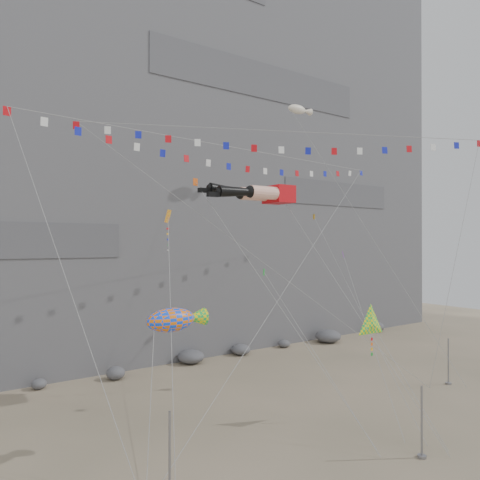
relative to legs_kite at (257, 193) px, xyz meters
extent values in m
plane|color=gray|center=(1.03, -5.05, -15.55)|extent=(120.00, 120.00, 0.00)
cube|color=slate|center=(1.03, 26.95, 9.45)|extent=(80.00, 28.00, 50.00)
cylinder|color=gray|center=(-11.61, -8.45, -13.59)|extent=(0.12, 0.12, 3.93)
cylinder|color=gray|center=(1.39, -13.03, -13.58)|extent=(0.12, 0.12, 3.94)
cylinder|color=gray|center=(15.14, -6.47, -13.64)|extent=(0.12, 0.12, 3.83)
cube|color=red|center=(2.09, -0.09, 0.01)|extent=(1.76, 2.35, 1.35)
cylinder|color=#FFB89F|center=(0.09, -0.67, 0.01)|extent=(2.32, 1.10, 0.99)
sphere|color=black|center=(-1.05, -0.61, 0.01)|extent=(0.91, 0.91, 0.91)
cone|color=black|center=(-2.39, -0.55, -0.07)|extent=(2.76, 0.96, 0.93)
cube|color=black|center=(-4.20, -0.46, -0.37)|extent=(0.90, 0.44, 0.33)
cylinder|color=#FFB89F|center=(0.16, 0.68, 0.01)|extent=(2.32, 1.10, 0.99)
sphere|color=black|center=(-0.98, 0.73, 0.01)|extent=(0.91, 0.91, 0.91)
cone|color=black|center=(-2.33, 0.80, 0.14)|extent=(2.77, 0.96, 0.99)
cube|color=black|center=(-4.14, 0.88, 0.04)|extent=(0.90, 0.44, 0.33)
cylinder|color=gray|center=(2.35, -7.03, -7.75)|extent=(0.03, 0.03, 20.82)
cube|color=gray|center=(2.60, -13.97, -15.50)|extent=(0.16, 0.16, 0.10)
cylinder|color=gray|center=(-5.88, -2.31, -5.60)|extent=(0.03, 0.03, 27.76)
cylinder|color=gray|center=(7.90, -3.61, -5.29)|extent=(0.03, 0.03, 23.28)
cube|color=gray|center=(12.87, -6.18, -15.50)|extent=(0.16, 0.16, 0.10)
cylinder|color=gray|center=(-10.15, -5.74, -8.81)|extent=(0.03, 0.03, 15.47)
cylinder|color=gray|center=(-11.33, -6.79, -11.76)|extent=(0.03, 0.03, 8.90)
cylinder|color=gray|center=(3.37, -10.73, -12.33)|extent=(0.03, 0.03, 8.43)
cube|color=gray|center=(3.22, -13.50, -15.50)|extent=(0.16, 0.16, 0.10)
cylinder|color=gray|center=(12.83, -0.55, -2.88)|extent=(0.03, 0.03, 29.70)
cube|color=gray|center=(15.29, -7.97, -15.50)|extent=(0.16, 0.16, 0.10)
cylinder|color=gray|center=(-2.25, -4.86, -7.43)|extent=(0.03, 0.03, 20.84)
cube|color=gray|center=(0.13, -11.00, -15.50)|extent=(0.16, 0.16, 0.10)
cylinder|color=gray|center=(4.94, -6.55, -10.12)|extent=(0.03, 0.03, 15.59)
cube|color=gray|center=(2.15, -11.45, -15.50)|extent=(0.16, 0.16, 0.10)
cylinder|color=gray|center=(-0.52, -6.66, -10.69)|extent=(0.03, 0.03, 13.99)
cube|color=gray|center=(-0.47, -11.74, -15.50)|extent=(0.16, 0.16, 0.10)
cylinder|color=gray|center=(6.76, -3.84, -8.36)|extent=(0.03, 0.03, 23.61)
cube|color=gray|center=(2.89, -12.41, -15.50)|extent=(0.16, 0.16, 0.10)
camera|label=1|loc=(-21.60, -28.16, -3.78)|focal=35.00mm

